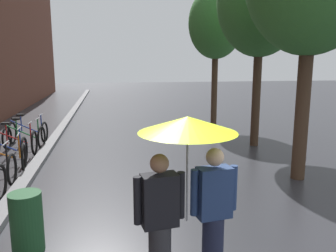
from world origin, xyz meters
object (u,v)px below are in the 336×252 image
Objects in this scene: street_tree_2 at (216,24)px; parked_bicycle_6 at (24,137)px; parked_bicycle_3 at (0,159)px; parked_bicycle_4 at (3,150)px; parked_bicycle_5 at (15,143)px; couple_under_umbrella at (188,176)px; street_tree_1 at (261,0)px; litter_bin at (27,222)px; parked_bicycle_7 at (28,132)px.

street_tree_2 is 4.82× the size of parked_bicycle_6.
parked_bicycle_4 is (-0.17, 0.83, 0.00)m from parked_bicycle_3.
parked_bicycle_4 is 0.81m from parked_bicycle_5.
parked_bicycle_3 is 0.57× the size of couple_under_umbrella.
street_tree_1 reaches higher than parked_bicycle_3.
litter_bin is (1.46, -5.23, 0.05)m from parked_bicycle_5.
litter_bin is at bearing -74.41° from parked_bicycle_5.
parked_bicycle_4 is at bearing 101.57° from parked_bicycle_3.
parked_bicycle_6 is 0.80m from parked_bicycle_7.
street_tree_2 reaches higher than parked_bicycle_4.
street_tree_2 is 8.16m from parked_bicycle_7.
couple_under_umbrella is at bearing -66.18° from parked_bicycle_7.
couple_under_umbrella is (-3.64, -6.33, -3.04)m from street_tree_1.
parked_bicycle_6 is 1.00× the size of parked_bicycle_7.
parked_bicycle_6 is 6.13m from litter_bin.
parked_bicycle_5 and parked_bicycle_6 have the same top height.
parked_bicycle_7 is at bearing 89.19° from parked_bicycle_5.
couple_under_umbrella is (3.46, -7.84, 0.97)m from parked_bicycle_7.
parked_bicycle_7 is (0.02, 1.53, 0.00)m from parked_bicycle_5.
parked_bicycle_6 is at bearing -156.35° from street_tree_2.
litter_bin is (-5.66, -5.25, -3.96)m from street_tree_1.
parked_bicycle_7 is at bearing 91.00° from parked_bicycle_3.
parked_bicycle_3 is at bearing -89.00° from parked_bicycle_7.
parked_bicycle_3 is 1.01× the size of parked_bicycle_7.
couple_under_umbrella is (3.48, -6.31, 0.97)m from parked_bicycle_5.
parked_bicycle_6 is (-7.05, 0.72, -4.01)m from street_tree_1.
parked_bicycle_7 is (-6.92, -2.21, -3.72)m from street_tree_2.
parked_bicycle_3 is 1.64m from parked_bicycle_5.
litter_bin is (1.38, -3.60, 0.05)m from parked_bicycle_3.
parked_bicycle_6 is 1.36× the size of litter_bin.
parked_bicycle_7 is at bearing 102.01° from litter_bin.
parked_bicycle_6 is at bearing 84.13° from parked_bicycle_5.
street_tree_2 is at bearing 71.01° from couple_under_umbrella.
parked_bicycle_3 is 1.37× the size of litter_bin.
parked_bicycle_6 is (0.08, 0.74, 0.00)m from parked_bicycle_5.
parked_bicycle_4 is at bearing 109.33° from litter_bin.
street_tree_2 is 8.72m from parked_bicycle_5.
parked_bicycle_6 is (-0.00, 2.37, 0.00)m from parked_bicycle_3.
parked_bicycle_3 and parked_bicycle_4 have the same top height.
parked_bicycle_3 and parked_bicycle_7 have the same top height.
parked_bicycle_5 is at bearing -151.67° from street_tree_2.
parked_bicycle_5 is 0.74m from parked_bicycle_6.
couple_under_umbrella is (3.41, -4.68, 0.97)m from parked_bicycle_3.
street_tree_2 is 9.48m from parked_bicycle_3.
parked_bicycle_7 is (-7.10, 1.51, -4.01)m from street_tree_1.
litter_bin is (-5.48, -8.98, -3.67)m from street_tree_2.
parked_bicycle_4 is at bearing -173.47° from street_tree_1.
parked_bicycle_4 is 4.69m from litter_bin.
couple_under_umbrella is at bearing -28.04° from litter_bin.
street_tree_2 is 2.75× the size of couple_under_umbrella.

